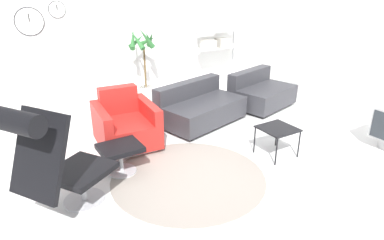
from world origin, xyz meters
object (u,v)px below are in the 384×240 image
at_px(couch_low, 200,108).
at_px(shelf_unit, 219,39).
at_px(couch_second, 260,94).
at_px(armchair_red, 126,126).
at_px(side_table, 278,130).
at_px(ottoman, 120,152).
at_px(potted_plant, 144,67).
at_px(lounge_chair, 51,155).

relative_size(couch_low, shelf_unit, 0.95).
height_order(couch_second, shelf_unit, shelf_unit).
xyz_separation_m(armchair_red, couch_second, (2.76, 0.22, -0.04)).
xyz_separation_m(couch_low, side_table, (0.26, -1.52, 0.11)).
relative_size(couch_second, side_table, 2.84).
bearing_deg(ottoman, armchair_red, 63.73).
bearing_deg(couch_low, side_table, 85.43).
height_order(armchair_red, shelf_unit, shelf_unit).
xyz_separation_m(side_table, potted_plant, (-0.56, 3.00, 0.31)).
bearing_deg(shelf_unit, ottoman, -142.47).
xyz_separation_m(armchair_red, potted_plant, (1.06, 1.63, 0.39)).
bearing_deg(side_table, couch_second, 54.15).
bearing_deg(couch_second, lounge_chair, 5.62).
distance_m(lounge_chair, shelf_unit, 5.10).
height_order(couch_low, potted_plant, potted_plant).
distance_m(couch_low, potted_plant, 1.57).
height_order(armchair_red, side_table, armchair_red).
distance_m(armchair_red, shelf_unit, 3.51).
bearing_deg(couch_second, armchair_red, -9.88).
distance_m(armchair_red, side_table, 2.12).
relative_size(lounge_chair, armchair_red, 1.33).
bearing_deg(armchair_red, potted_plant, -117.75).
bearing_deg(potted_plant, lounge_chair, -128.14).
xyz_separation_m(lounge_chair, couch_second, (3.94, 1.43, -0.46)).
relative_size(couch_second, potted_plant, 0.89).
relative_size(couch_low, potted_plant, 1.07).
bearing_deg(armchair_red, lounge_chair, 50.94).
height_order(couch_second, side_table, couch_second).
height_order(lounge_chair, side_table, lounge_chair).
height_order(ottoman, shelf_unit, shelf_unit).
bearing_deg(shelf_unit, couch_low, -133.20).
xyz_separation_m(ottoman, armchair_red, (0.34, 0.69, 0.02)).
bearing_deg(side_table, shelf_unit, 67.78).
xyz_separation_m(lounge_chair, couch_low, (2.54, 1.37, -0.46)).
bearing_deg(side_table, ottoman, 160.92).
relative_size(lounge_chair, side_table, 2.76).
bearing_deg(couch_second, side_table, 39.81).
height_order(side_table, shelf_unit, shelf_unit).
xyz_separation_m(lounge_chair, potted_plant, (2.24, 2.85, -0.03)).
bearing_deg(shelf_unit, side_table, -112.22).
relative_size(armchair_red, couch_low, 0.60).
bearing_deg(ottoman, side_table, -19.08).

